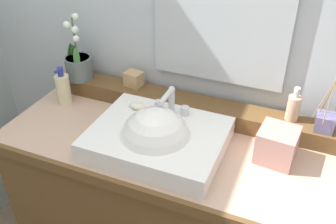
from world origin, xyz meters
The scene contains 12 objects.
wall_back centered at (0.00, 0.38, 1.24)m, with size 2.98×0.20×2.48m, color silver.
vanity_cabinet centered at (0.00, 0.00, 0.41)m, with size 1.34×0.56×0.82m.
back_ledge centered at (0.00, 0.21, 0.86)m, with size 1.27×0.12×0.07m, color brown.
sink_basin centered at (-0.04, -0.06, 0.86)m, with size 0.48×0.38×0.29m.
soap_bar centered at (-0.17, 0.05, 0.91)m, with size 0.07×0.04×0.02m, color silver.
potted_plant centered at (-0.54, 0.19, 0.96)m, with size 0.12×0.12×0.30m.
soap_dispenser centered at (0.39, 0.22, 0.94)m, with size 0.05×0.05×0.14m.
reed_diffuser centered at (0.51, 0.19, 0.93)m, with size 0.10×0.11×0.24m.
trinket_box centered at (-0.28, 0.22, 0.92)m, with size 0.07×0.06×0.06m, color tan.
lotion_bottle centered at (-0.55, 0.08, 0.89)m, with size 0.06×0.06×0.17m.
tissue_box centered at (0.37, 0.05, 0.88)m, with size 0.13×0.13×0.12m, color tan.
mirror centered at (0.07, 0.27, 1.28)m, with size 0.53×0.02×0.61m, color silver.
Camera 1 is at (0.41, -1.04, 1.69)m, focal length 39.79 mm.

